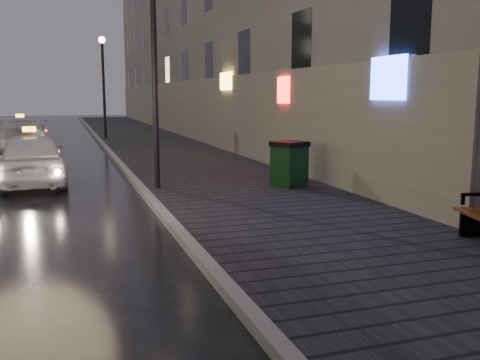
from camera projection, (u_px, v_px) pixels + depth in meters
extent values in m
plane|color=black|center=(98.00, 279.00, 7.23)|extent=(120.00, 120.00, 0.00)
cube|color=black|center=(147.00, 140.00, 28.11)|extent=(4.60, 58.00, 0.15)
cube|color=slate|center=(100.00, 142.00, 27.36)|extent=(0.20, 58.00, 0.15)
cube|color=#605B54|center=(188.00, 26.00, 31.84)|extent=(1.80, 50.00, 13.00)
cylinder|color=black|center=(155.00, 87.00, 13.01)|extent=(0.14, 0.14, 5.00)
cylinder|color=black|center=(104.00, 91.00, 27.99)|extent=(0.14, 0.14, 5.00)
sphere|color=#FFD88C|center=(102.00, 40.00, 27.58)|extent=(0.36, 0.36, 0.36)
cube|color=black|center=(475.00, 224.00, 8.80)|extent=(0.52, 0.18, 0.41)
cube|color=black|center=(474.00, 194.00, 8.72)|extent=(0.43, 0.15, 0.05)
cube|color=black|center=(289.00, 166.00, 13.57)|extent=(0.90, 0.90, 1.02)
cube|color=black|center=(290.00, 144.00, 13.48)|extent=(0.97, 0.97, 0.13)
imported|color=silver|center=(31.00, 159.00, 14.58)|extent=(2.02, 4.41, 1.47)
imported|color=white|center=(21.00, 134.00, 23.57)|extent=(2.66, 5.30, 1.48)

